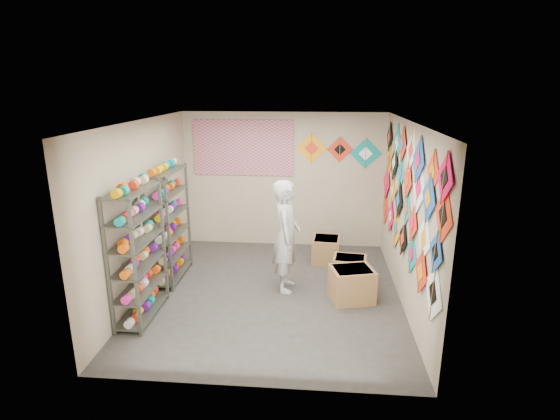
# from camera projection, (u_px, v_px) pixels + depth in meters

# --- Properties ---
(ground) EXTENTS (4.50, 4.50, 0.00)m
(ground) POSITION_uv_depth(u_px,v_px,m) (272.00, 293.00, 6.97)
(ground) COLOR #33302D
(room_walls) EXTENTS (4.50, 4.50, 4.50)m
(room_walls) POSITION_uv_depth(u_px,v_px,m) (272.00, 193.00, 6.51)
(room_walls) COLOR tan
(room_walls) RESTS_ON ground
(shelf_rack_front) EXTENTS (0.40, 1.10, 1.90)m
(shelf_rack_front) POSITION_uv_depth(u_px,v_px,m) (138.00, 254.00, 6.04)
(shelf_rack_front) COLOR #4C5147
(shelf_rack_front) RESTS_ON ground
(shelf_rack_back) EXTENTS (0.40, 1.10, 1.90)m
(shelf_rack_back) POSITION_uv_depth(u_px,v_px,m) (169.00, 225.00, 7.28)
(shelf_rack_back) COLOR #4C5147
(shelf_rack_back) RESTS_ON ground
(string_spools) EXTENTS (0.12, 2.36, 0.12)m
(string_spools) POSITION_uv_depth(u_px,v_px,m) (154.00, 232.00, 6.63)
(string_spools) COLOR #F82B9A
(string_spools) RESTS_ON ground
(kite_wall_display) EXTENTS (0.06, 4.34, 2.05)m
(kite_wall_display) POSITION_uv_depth(u_px,v_px,m) (406.00, 196.00, 6.36)
(kite_wall_display) COLOR white
(kite_wall_display) RESTS_ON room_walls
(back_wall_kites) EXTENTS (1.66, 0.02, 0.70)m
(back_wall_kites) POSITION_uv_depth(u_px,v_px,m) (338.00, 150.00, 8.47)
(back_wall_kites) COLOR orange
(back_wall_kites) RESTS_ON room_walls
(poster) EXTENTS (2.00, 0.01, 1.10)m
(poster) POSITION_uv_depth(u_px,v_px,m) (243.00, 148.00, 8.61)
(poster) COLOR #724596
(poster) RESTS_ON room_walls
(shopkeeper) EXTENTS (0.66, 0.43, 1.81)m
(shopkeeper) POSITION_uv_depth(u_px,v_px,m) (286.00, 236.00, 6.89)
(shopkeeper) COLOR beige
(shopkeeper) RESTS_ON ground
(carton_a) EXTENTS (0.73, 0.66, 0.52)m
(carton_a) POSITION_uv_depth(u_px,v_px,m) (352.00, 284.00, 6.69)
(carton_a) COLOR #9F7345
(carton_a) RESTS_ON ground
(carton_b) EXTENTS (0.60, 0.51, 0.44)m
(carton_b) POSITION_uv_depth(u_px,v_px,m) (349.00, 270.00, 7.30)
(carton_b) COLOR #9F7345
(carton_b) RESTS_ON ground
(carton_c) EXTENTS (0.54, 0.58, 0.48)m
(carton_c) POSITION_uv_depth(u_px,v_px,m) (326.00, 250.00, 8.13)
(carton_c) COLOR #9F7345
(carton_c) RESTS_ON ground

